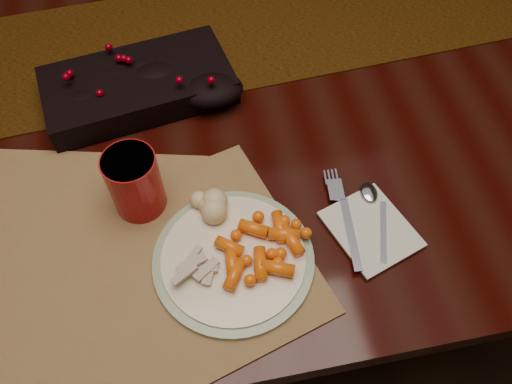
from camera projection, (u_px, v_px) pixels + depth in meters
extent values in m
plane|color=black|center=(237.00, 274.00, 1.54)|extent=(5.00, 5.00, 0.00)
cube|color=black|center=(232.00, 210.00, 1.23)|extent=(1.80, 1.00, 0.75)
cube|color=#382409|center=(233.00, 31.00, 1.04)|extent=(1.72, 0.48, 0.00)
cube|color=brown|center=(147.00, 283.00, 0.72)|extent=(0.54, 0.45, 0.00)
cube|color=brown|center=(65.00, 230.00, 0.77)|extent=(0.48, 0.39, 0.00)
cylinder|color=#F4E4BF|center=(233.00, 259.00, 0.73)|extent=(0.29, 0.29, 0.01)
cube|color=silver|center=(371.00, 229.00, 0.77)|extent=(0.15, 0.16, 0.00)
cylinder|color=#9E0E10|center=(135.00, 183.00, 0.75)|extent=(0.08, 0.08, 0.11)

